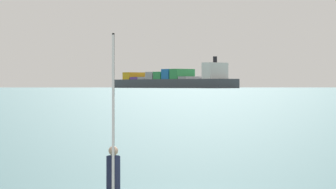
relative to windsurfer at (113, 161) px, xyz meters
name	(u,v)px	position (x,y,z in m)	size (l,w,h in m)	color
windsurfer	(113,161)	(0.00, 0.00, 0.00)	(1.53, 4.12, 4.18)	orange
cargo_ship	(173,81)	(-173.15, 774.01, 6.51)	(149.46, 115.39, 30.89)	#3F444C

